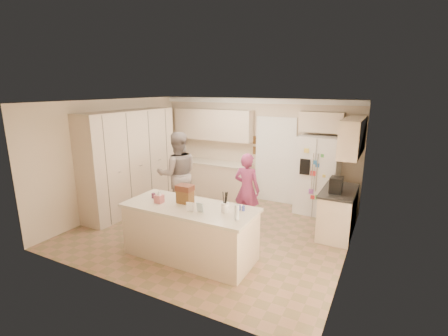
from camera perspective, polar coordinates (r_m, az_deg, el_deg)
The scene contains 41 objects.
floor at distance 6.81m, azimuth -2.14°, elevation -10.89°, with size 5.20×4.60×0.02m, color #926E55.
ceiling at distance 6.18m, azimuth -2.37°, elevation 11.71°, with size 5.20×4.60×0.02m, color white.
wall_back at distance 8.41m, azimuth 5.58°, elevation 3.28°, with size 5.20×0.02×2.60m, color beige.
wall_front at distance 4.60m, azimuth -16.73°, elevation -6.39°, with size 5.20×0.02×2.60m, color beige.
wall_left at distance 7.97m, azimuth -18.80°, elevation 1.99°, with size 0.02×4.60×2.60m, color beige.
wall_right at distance 5.60m, azimuth 21.66°, elevation -3.14°, with size 0.02×4.60×2.60m, color beige.
crown_back at distance 8.22m, azimuth 5.65°, elevation 11.67°, with size 5.20×0.08×0.12m, color white.
pantry_bank at distance 7.91m, azimuth -16.13°, elevation 1.18°, with size 0.60×2.60×2.35m, color beige.
back_base_cab at distance 8.82m, azimuth -2.26°, elevation -1.89°, with size 2.20×0.60×0.88m, color beige.
back_countertop at distance 8.70m, azimuth -2.32°, elevation 1.01°, with size 2.24×0.63×0.04m, color beige.
back_upper_cab at distance 8.65m, azimuth -1.94°, elevation 7.65°, with size 2.20×0.35×0.80m, color beige.
doorway_opening at distance 8.25m, azimuth 9.00°, elevation 1.18°, with size 0.90×0.06×2.10m, color black.
doorway_casing at distance 8.22m, azimuth 8.92°, elevation 1.14°, with size 1.02×0.03×2.22m, color white.
wall_frame_upper at distance 8.32m, azimuth 5.64°, elevation 4.91°, with size 0.15×0.02×0.20m, color brown.
wall_frame_lower at distance 8.37m, azimuth 5.60°, elevation 3.09°, with size 0.15×0.02×0.20m, color brown.
refrigerator at distance 7.74m, azimuth 16.15°, elevation -1.20°, with size 0.90×0.70×1.80m, color white.
fridge_seam at distance 7.40m, azimuth 15.58°, elevation -1.85°, with size 0.01×0.02×1.78m, color gray.
fridge_dispenser at distance 7.38m, azimuth 14.03°, elevation 0.21°, with size 0.22×0.03×0.35m, color black.
fridge_handle_l at distance 7.36m, azimuth 15.26°, elevation -0.71°, with size 0.02×0.02×0.85m, color silver.
fridge_handle_r at distance 7.34m, azimuth 16.02°, elevation -0.79°, with size 0.02×0.02×0.85m, color silver.
over_fridge_cab at distance 7.66m, azimuth 16.81°, elevation 7.75°, with size 0.95×0.35×0.45m, color beige.
right_base_cab at distance 6.85m, azimuth 19.36°, elevation -7.48°, with size 0.60×1.20×0.88m, color beige.
right_countertop at distance 6.70m, azimuth 19.60°, elevation -3.80°, with size 0.63×1.24×0.04m, color #2D2B28.
right_upper_cab at distance 6.66m, azimuth 21.74°, elevation 5.19°, with size 0.35×1.50×0.70m, color beige.
coffee_maker at distance 6.47m, azimuth 19.11°, elevation -2.82°, with size 0.22×0.28×0.30m, color black.
island_base at distance 5.68m, azimuth -5.98°, elevation -11.26°, with size 2.20×0.90×0.88m, color beige.
island_top at distance 5.50m, azimuth -6.10°, elevation -6.92°, with size 2.28×0.96×0.05m, color beige.
utensil_crock at distance 5.19m, azimuth 0.21°, elevation -6.94°, with size 0.13×0.13×0.15m, color white.
tissue_box at distance 5.70m, azimuth -11.32°, elevation -5.34°, with size 0.13×0.13×0.14m, color #CC6B71.
tissue_plume at distance 5.67m, azimuth -11.38°, elevation -4.29°, with size 0.08×0.08×0.08m, color white.
dollhouse_body at distance 5.61m, azimuth -6.86°, elevation -5.04°, with size 0.26×0.18×0.22m, color brown.
dollhouse_roof at distance 5.56m, azimuth -6.91°, elevation -3.48°, with size 0.28×0.20×0.10m, color #592D1E.
jam_jar at distance 5.97m, azimuth -12.30°, elevation -4.75°, with size 0.07×0.07×0.09m, color #59263F.
greeting_card_a at distance 5.23m, azimuth -5.97°, elevation -6.81°, with size 0.12×0.01×0.16m, color white.
greeting_card_b at distance 5.19m, azimuth -4.27°, elevation -6.93°, with size 0.12×0.01×0.16m, color silver.
water_bottle at distance 4.89m, azimuth 2.28°, elevation -7.76°, with size 0.07×0.07×0.24m, color silver.
shaker_salt at distance 5.28m, azimuth 2.72°, elevation -6.95°, with size 0.05×0.05×0.09m, color #303E92.
shaker_pepper at distance 5.25m, azimuth 3.42°, elevation -7.07°, with size 0.05×0.05×0.09m, color #303E92.
teen_boy at distance 7.38m, azimuth -8.14°, elevation -1.07°, with size 0.93×0.72×1.91m, color gray.
teen_girl at distance 6.80m, azimuth 4.04°, elevation -3.82°, with size 0.57×0.37×1.56m, color #A13681.
fridge_magnets at distance 7.39m, azimuth 15.57°, elevation -1.86°, with size 0.76×0.02×1.44m, color tan, non-canonical shape.
Camera 1 is at (3.07, -5.36, 2.86)m, focal length 26.00 mm.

